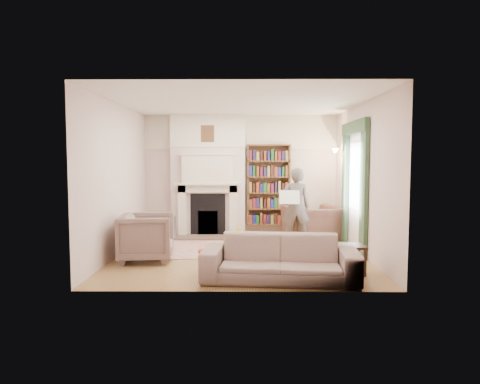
{
  "coord_description": "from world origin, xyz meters",
  "views": [
    {
      "loc": [
        0.07,
        -7.86,
        1.77
      ],
      "look_at": [
        0.0,
        0.25,
        1.15
      ],
      "focal_mm": 32.0,
      "sensor_mm": 36.0,
      "label": 1
    }
  ],
  "objects_px": {
    "coffee_table": "(341,259)",
    "man_reading": "(296,207)",
    "paraffin_heater": "(170,228)",
    "bookcase": "(268,185)",
    "armchair_reading": "(313,223)",
    "sofa": "(280,258)",
    "rocking_horse": "(231,238)",
    "armchair_left": "(147,237)"
  },
  "relations": [
    {
      "from": "sofa",
      "to": "rocking_horse",
      "type": "bearing_deg",
      "value": 113.79
    },
    {
      "from": "bookcase",
      "to": "sofa",
      "type": "height_order",
      "value": "bookcase"
    },
    {
      "from": "bookcase",
      "to": "coffee_table",
      "type": "relative_size",
      "value": 2.64
    },
    {
      "from": "coffee_table",
      "to": "paraffin_heater",
      "type": "distance_m",
      "value": 4.14
    },
    {
      "from": "sofa",
      "to": "man_reading",
      "type": "relative_size",
      "value": 1.4
    },
    {
      "from": "man_reading",
      "to": "sofa",
      "type": "bearing_deg",
      "value": 78.57
    },
    {
      "from": "armchair_left",
      "to": "coffee_table",
      "type": "height_order",
      "value": "armchair_left"
    },
    {
      "from": "coffee_table",
      "to": "rocking_horse",
      "type": "bearing_deg",
      "value": 131.69
    },
    {
      "from": "sofa",
      "to": "man_reading",
      "type": "xyz_separation_m",
      "value": [
        0.54,
        2.57,
        0.47
      ]
    },
    {
      "from": "coffee_table",
      "to": "rocking_horse",
      "type": "distance_m",
      "value": 2.61
    },
    {
      "from": "bookcase",
      "to": "man_reading",
      "type": "height_order",
      "value": "bookcase"
    },
    {
      "from": "armchair_left",
      "to": "coffee_table",
      "type": "distance_m",
      "value": 3.31
    },
    {
      "from": "sofa",
      "to": "rocking_horse",
      "type": "distance_m",
      "value": 2.46
    },
    {
      "from": "bookcase",
      "to": "sofa",
      "type": "bearing_deg",
      "value": -90.78
    },
    {
      "from": "armchair_left",
      "to": "sofa",
      "type": "height_order",
      "value": "armchair_left"
    },
    {
      "from": "armchair_reading",
      "to": "man_reading",
      "type": "relative_size",
      "value": 0.71
    },
    {
      "from": "bookcase",
      "to": "armchair_left",
      "type": "relative_size",
      "value": 2.03
    },
    {
      "from": "man_reading",
      "to": "paraffin_heater",
      "type": "xyz_separation_m",
      "value": [
        -2.68,
        0.55,
        -0.53
      ]
    },
    {
      "from": "coffee_table",
      "to": "paraffin_heater",
      "type": "height_order",
      "value": "paraffin_heater"
    },
    {
      "from": "bookcase",
      "to": "paraffin_heater",
      "type": "height_order",
      "value": "bookcase"
    },
    {
      "from": "bookcase",
      "to": "man_reading",
      "type": "relative_size",
      "value": 1.15
    },
    {
      "from": "sofa",
      "to": "rocking_horse",
      "type": "xyz_separation_m",
      "value": [
        -0.78,
        2.33,
        -0.13
      ]
    },
    {
      "from": "armchair_reading",
      "to": "coffee_table",
      "type": "height_order",
      "value": "armchair_reading"
    },
    {
      "from": "armchair_reading",
      "to": "paraffin_heater",
      "type": "xyz_separation_m",
      "value": [
        -3.13,
        -0.05,
        -0.1
      ]
    },
    {
      "from": "bookcase",
      "to": "paraffin_heater",
      "type": "relative_size",
      "value": 3.36
    },
    {
      "from": "bookcase",
      "to": "armchair_left",
      "type": "xyz_separation_m",
      "value": [
        -2.27,
        -2.61,
        -0.76
      ]
    },
    {
      "from": "bookcase",
      "to": "paraffin_heater",
      "type": "xyz_separation_m",
      "value": [
        -2.19,
        -0.71,
        -0.9
      ]
    },
    {
      "from": "rocking_horse",
      "to": "armchair_left",
      "type": "bearing_deg",
      "value": -143.37
    },
    {
      "from": "rocking_horse",
      "to": "coffee_table",
      "type": "bearing_deg",
      "value": -48.95
    },
    {
      "from": "bookcase",
      "to": "rocking_horse",
      "type": "relative_size",
      "value": 4.0
    },
    {
      "from": "armchair_left",
      "to": "man_reading",
      "type": "height_order",
      "value": "man_reading"
    },
    {
      "from": "armchair_left",
      "to": "sofa",
      "type": "bearing_deg",
      "value": -124.07
    },
    {
      "from": "bookcase",
      "to": "man_reading",
      "type": "bearing_deg",
      "value": -68.84
    },
    {
      "from": "armchair_left",
      "to": "paraffin_heater",
      "type": "bearing_deg",
      "value": -7.78
    },
    {
      "from": "bookcase",
      "to": "sofa",
      "type": "xyz_separation_m",
      "value": [
        -0.05,
        -3.83,
        -0.85
      ]
    },
    {
      "from": "man_reading",
      "to": "rocking_horse",
      "type": "height_order",
      "value": "man_reading"
    },
    {
      "from": "man_reading",
      "to": "rocking_horse",
      "type": "distance_m",
      "value": 1.47
    },
    {
      "from": "sofa",
      "to": "armchair_reading",
      "type": "bearing_deg",
      "value": 78.03
    },
    {
      "from": "rocking_horse",
      "to": "paraffin_heater",
      "type": "bearing_deg",
      "value": 148.89
    },
    {
      "from": "bookcase",
      "to": "armchair_left",
      "type": "height_order",
      "value": "bookcase"
    },
    {
      "from": "armchair_left",
      "to": "coffee_table",
      "type": "relative_size",
      "value": 1.3
    },
    {
      "from": "coffee_table",
      "to": "man_reading",
      "type": "bearing_deg",
      "value": 100.91
    }
  ]
}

